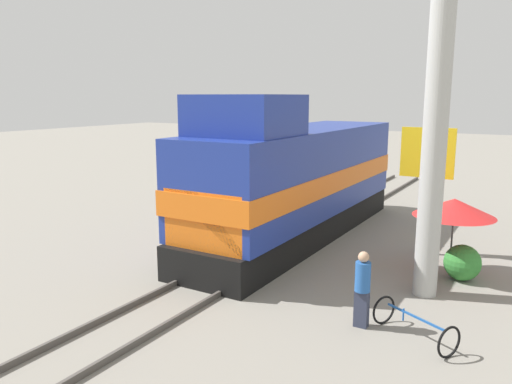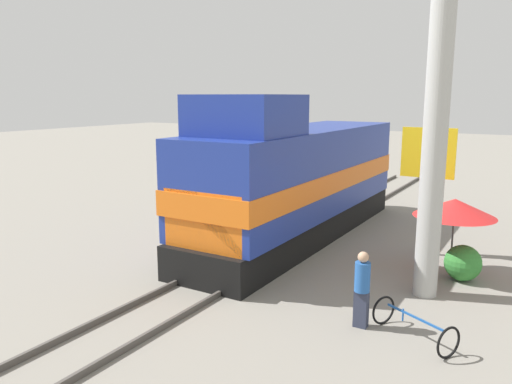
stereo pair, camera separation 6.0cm
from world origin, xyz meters
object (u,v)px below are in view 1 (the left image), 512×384
object	(u,v)px
vendor_umbrella	(454,207)
locomotive	(294,181)
utility_pole	(439,77)
billboard_sign	(427,162)
person_bystander	(362,286)
bicycle	(414,324)

from	to	relation	value
vendor_umbrella	locomotive	bearing A→B (deg)	169.49
utility_pole	billboard_sign	xyz separation A→B (m)	(-0.85, 3.41, -2.49)
utility_pole	locomotive	bearing A→B (deg)	151.21
vendor_umbrella	billboard_sign	size ratio (longest dim) A/B	0.55
billboard_sign	person_bystander	xyz separation A→B (m)	(0.05, -6.02, -2.04)
utility_pole	vendor_umbrella	bearing A→B (deg)	80.93
bicycle	person_bystander	bearing A→B (deg)	-63.06
locomotive	utility_pole	size ratio (longest dim) A/B	1.11
utility_pole	bicycle	size ratio (longest dim) A/B	5.78
billboard_sign	utility_pole	bearing A→B (deg)	-75.99
utility_pole	billboard_sign	distance (m)	4.30
utility_pole	billboard_sign	world-z (taller)	utility_pole
billboard_sign	person_bystander	bearing A→B (deg)	-89.49
locomotive	utility_pole	bearing A→B (deg)	-28.79
billboard_sign	vendor_umbrella	bearing A→B (deg)	-54.11
utility_pole	person_bystander	distance (m)	5.29
vendor_umbrella	utility_pole	bearing A→B (deg)	-99.07
bicycle	utility_pole	bearing A→B (deg)	-144.09
utility_pole	bicycle	xyz separation A→B (m)	(0.35, -2.64, -5.13)
locomotive	vendor_umbrella	bearing A→B (deg)	-10.51
person_bystander	bicycle	world-z (taller)	person_bystander
person_bystander	utility_pole	bearing A→B (deg)	73.03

